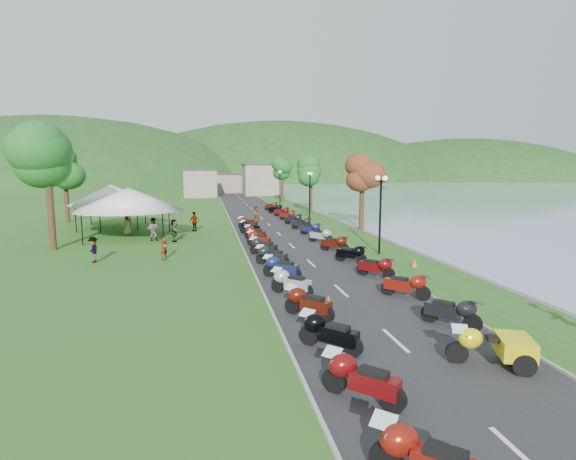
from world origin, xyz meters
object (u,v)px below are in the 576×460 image
yellow_trike (490,347)px  pedestrian_c (94,263)px  vendor_tent_main (129,213)px  pedestrian_a (165,260)px  pedestrian_b (154,241)px

yellow_trike → pedestrian_c: (-14.43, 16.71, -0.54)m
vendor_tent_main → pedestrian_a: (3.48, -9.32, -2.00)m
pedestrian_a → yellow_trike: bearing=-123.7°
yellow_trike → vendor_tent_main: vendor_tent_main is taller
vendor_tent_main → pedestrian_c: vendor_tent_main is taller
pedestrian_a → pedestrian_b: (-1.50, 7.65, 0.00)m
pedestrian_b → pedestrian_a: bearing=110.6°
vendor_tent_main → pedestrian_b: size_ratio=3.19×
yellow_trike → pedestrian_a: bearing=-37.8°
vendor_tent_main → pedestrian_b: 3.27m
yellow_trike → pedestrian_b: (-11.88, 24.37, -0.54)m
pedestrian_b → vendor_tent_main: bearing=-30.8°
pedestrian_b → pedestrian_c: (-2.55, -7.66, 0.00)m
yellow_trike → vendor_tent_main: (-13.86, 26.04, 1.46)m
pedestrian_a → pedestrian_c: (-4.05, -0.01, 0.00)m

